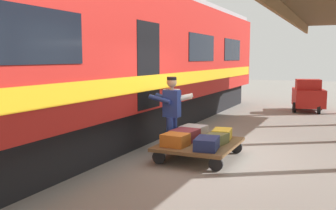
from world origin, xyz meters
TOP-DOWN VIEW (x-y plane):
  - ground_plane at (0.00, 0.00)m, footprint 60.00×60.00m
  - train_car at (3.33, 0.00)m, footprint 3.03×20.78m
  - luggage_cart at (0.44, 0.37)m, footprint 1.50×1.87m
  - suitcase_yellow_case at (0.10, -0.14)m, footprint 0.45×0.61m
  - suitcase_orange_carryall at (0.77, 0.89)m, footprint 0.52×0.48m
  - suitcase_olive_duffel at (0.10, 0.37)m, footprint 0.47×0.65m
  - suitcase_burgundy_valise at (0.77, 0.37)m, footprint 0.54×0.62m
  - suitcase_gray_aluminum at (0.77, -0.14)m, footprint 0.55×0.57m
  - suitcase_navy_fabric at (0.10, 0.89)m, footprint 0.51×0.68m
  - porter_in_overalls at (1.20, 0.16)m, footprint 0.67×0.43m
  - porter_by_door at (1.26, -0.05)m, footprint 0.73×0.56m
  - baggage_tug at (-1.05, -8.21)m, footprint 1.44×1.90m

SIDE VIEW (x-z plane):
  - ground_plane at x=0.00m, z-range 0.00..0.00m
  - luggage_cart at x=0.44m, z-range 0.13..0.47m
  - suitcase_olive_duffel at x=0.10m, z-range 0.35..0.55m
  - suitcase_yellow_case at x=0.10m, z-range 0.35..0.57m
  - suitcase_navy_fabric at x=0.10m, z-range 0.35..0.58m
  - suitcase_gray_aluminum at x=0.77m, z-range 0.35..0.59m
  - suitcase_burgundy_valise at x=0.77m, z-range 0.35..0.60m
  - suitcase_orange_carryall at x=0.77m, z-range 0.35..0.60m
  - baggage_tug at x=-1.05m, z-range -0.02..1.28m
  - porter_in_overalls at x=1.20m, z-range 0.07..1.78m
  - porter_by_door at x=1.26m, z-range 0.07..1.78m
  - train_car at x=3.33m, z-range 0.06..4.06m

